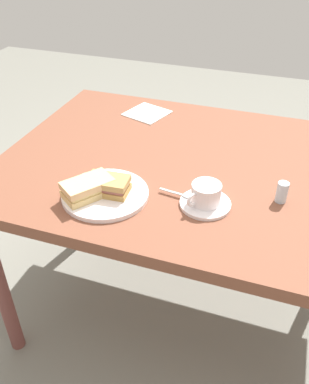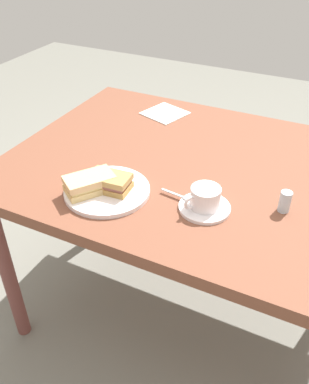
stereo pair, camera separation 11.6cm
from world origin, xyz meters
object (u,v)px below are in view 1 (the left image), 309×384
Objects in this scene: sandwich_back at (88,188)px; sandwich_plate at (105,194)px; salt_shaker at (282,192)px; dining_table at (192,181)px; coffee_saucer at (205,204)px; napkin at (147,113)px; coffee_cup at (206,193)px; sandwich_front at (108,185)px; spoon at (180,194)px.

sandwich_plate is at bearing -143.93° from sandwich_back.
salt_shaker is at bearing -163.81° from sandwich_plate.
sandwich_back is (0.23, 0.29, 0.11)m from dining_table.
coffee_saucer reaches higher than napkin.
dining_table is 0.33m from salt_shaker.
sandwich_plate is 1.74× the size of coffee_saucer.
dining_table is 0.42m from napkin.
salt_shaker is (-0.52, -0.17, -0.01)m from sandwich_back.
coffee_cup reaches higher than coffee_saucer.
coffee_saucer is (-0.32, -0.08, -0.03)m from sandwich_back.
coffee_saucer is at bearing -166.14° from sandwich_back.
napkin is (0.09, -0.57, -0.04)m from sandwich_front.
sandwich_plate reaches higher than dining_table.
spoon is at bearing 15.87° from salt_shaker.
sandwich_plate is 0.29m from coffee_cup.
sandwich_front is 0.06m from sandwich_back.
sandwich_back and salt_shaker have the same top height.
spoon is 1.58× the size of salt_shaker.
salt_shaker reaches higher than spoon.
coffee_cup is at bearing -166.33° from sandwich_back.
sandwich_front is at bearing 16.03° from salt_shaker.
coffee_cup is 0.08m from spoon.
spoon reaches higher than dining_table.
napkin is at bearing -37.44° from salt_shaker.
sandwich_plate is 0.06m from sandwich_back.
coffee_cup reaches higher than sandwich_back.
spoon is 0.58m from napkin.
sandwich_front is 0.86× the size of coffee_saucer.
napkin is (0.36, -0.52, -0.00)m from coffee_saucer.
dining_table is at bearing -125.78° from sandwich_front.
salt_shaker is at bearing 157.36° from dining_table.
coffee_cup is (-0.32, -0.08, 0.00)m from sandwich_back.
coffee_saucer is at bearing -170.23° from sandwich_front.
sandwich_back is 1.63× the size of spoon.
salt_shaker is at bearing 142.56° from napkin.
sandwich_front is 1.99× the size of salt_shaker.
napkin is (0.36, -0.52, -0.04)m from coffee_cup.
sandwich_front is at bearing 16.25° from spoon.
coffee_saucer is 0.97× the size of napkin.
sandwich_plate is at bearing 53.32° from dining_table.
coffee_saucer is 0.22m from salt_shaker.
sandwich_back is 0.33m from coffee_cup.
dining_table is at bearing -126.68° from sandwich_plate.
dining_table is 0.26m from coffee_cup.
dining_table is 0.39m from sandwich_back.
sandwich_back is at bearing 17.89° from salt_shaker.
spoon is (0.08, -0.01, 0.01)m from coffee_saucer.
salt_shaker reaches higher than dining_table.
salt_shaker reaches higher than napkin.
spoon is at bearing -163.75° from sandwich_front.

